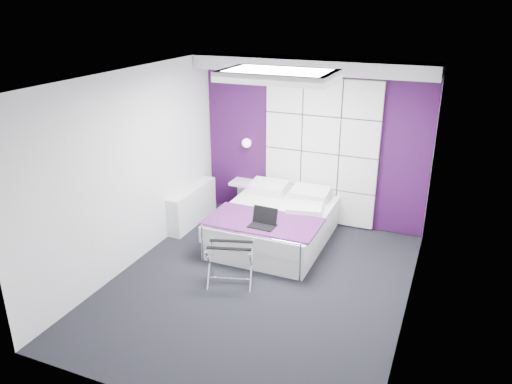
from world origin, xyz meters
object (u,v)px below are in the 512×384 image
wall_lamp (248,142)px  radiator (192,206)px  nightstand (245,183)px  luggage_rack (230,264)px  bed (275,224)px  laptop (264,221)px

wall_lamp → radiator: (-0.64, -0.76, -0.92)m
radiator → nightstand: (0.60, 0.72, 0.23)m
luggage_rack → wall_lamp: bearing=91.1°
radiator → nightstand: bearing=50.2°
wall_lamp → bed: bearing=-46.8°
radiator → bed: bearing=-4.1°
radiator → laptop: bearing=-24.8°
wall_lamp → radiator: bearing=-130.1°
bed → luggage_rack: 1.31m
radiator → luggage_rack: radiator is taller
bed → nightstand: size_ratio=4.33×
nightstand → laptop: size_ratio=1.24×
luggage_rack → bed: bearing=68.5°
bed → laptop: laptop is taller
wall_lamp → bed: size_ratio=0.08×
bed → laptop: size_ratio=5.37×
bed → laptop: (0.06, -0.59, 0.31)m
wall_lamp → nightstand: size_ratio=0.34×
wall_lamp → bed: wall_lamp is taller
wall_lamp → radiator: size_ratio=0.12×
bed → luggage_rack: bed is taller
bed → radiator: bearing=175.9°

